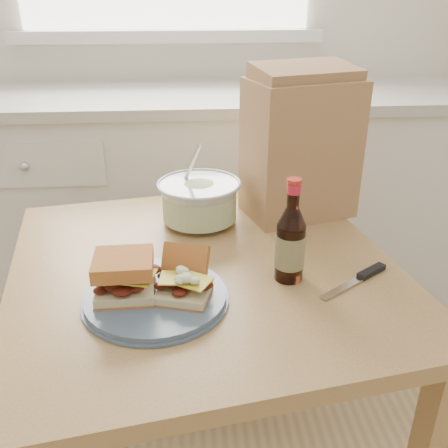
{
  "coord_description": "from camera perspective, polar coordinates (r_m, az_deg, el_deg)",
  "views": [
    {
      "loc": [
        0.07,
        -0.31,
        1.33
      ],
      "look_at": [
        0.15,
        0.75,
        0.81
      ],
      "focal_mm": 40.0,
      "sensor_mm": 36.0,
      "label": 1
    }
  ],
  "objects": [
    {
      "name": "cabinet_run",
      "position": [
        2.19,
        -5.83,
        2.71
      ],
      "size": [
        2.5,
        0.64,
        0.94
      ],
      "color": "silver",
      "rests_on": "ground"
    },
    {
      "name": "plate",
      "position": [
        1.05,
        -7.8,
        -8.29
      ],
      "size": [
        0.29,
        0.29,
        0.02
      ],
      "primitive_type": "cylinder",
      "color": "#495D75",
      "rests_on": "dining_table"
    },
    {
      "name": "coleslaw_bowl",
      "position": [
        1.35,
        -2.83,
        2.44
      ],
      "size": [
        0.23,
        0.23,
        0.22
      ],
      "color": "#B5C3BD",
      "rests_on": "dining_table"
    },
    {
      "name": "beer_bottle",
      "position": [
        1.09,
        7.6,
        -2.14
      ],
      "size": [
        0.07,
        0.07,
        0.24
      ],
      "rotation": [
        0.0,
        0.0,
        -0.04
      ],
      "color": "black",
      "rests_on": "dining_table"
    },
    {
      "name": "dining_table",
      "position": [
        1.23,
        -2.21,
        -8.87
      ],
      "size": [
        1.01,
        1.01,
        0.73
      ],
      "rotation": [
        0.0,
        0.0,
        0.17
      ],
      "color": "tan",
      "rests_on": "ground"
    },
    {
      "name": "knife",
      "position": [
        1.16,
        15.73,
        -5.68
      ],
      "size": [
        0.18,
        0.13,
        0.01
      ],
      "rotation": [
        0.0,
        0.0,
        0.6
      ],
      "color": "silver",
      "rests_on": "dining_table"
    },
    {
      "name": "sandwich_left",
      "position": [
        1.03,
        -11.32,
        -5.8
      ],
      "size": [
        0.12,
        0.11,
        0.09
      ],
      "rotation": [
        0.0,
        0.0,
        0.02
      ],
      "color": "#CABE8E",
      "rests_on": "plate"
    },
    {
      "name": "sandwich_right",
      "position": [
        1.03,
        -4.59,
        -6.29
      ],
      "size": [
        0.12,
        0.16,
        0.09
      ],
      "rotation": [
        0.0,
        0.0,
        -0.28
      ],
      "color": "#CABE8E",
      "rests_on": "plate"
    },
    {
      "name": "paper_bag",
      "position": [
        1.39,
        8.72,
        8.45
      ],
      "size": [
        0.33,
        0.26,
        0.37
      ],
      "primitive_type": "cube",
      "rotation": [
        0.0,
        0.0,
        0.29
      ],
      "color": "#A87651",
      "rests_on": "dining_table"
    }
  ]
}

